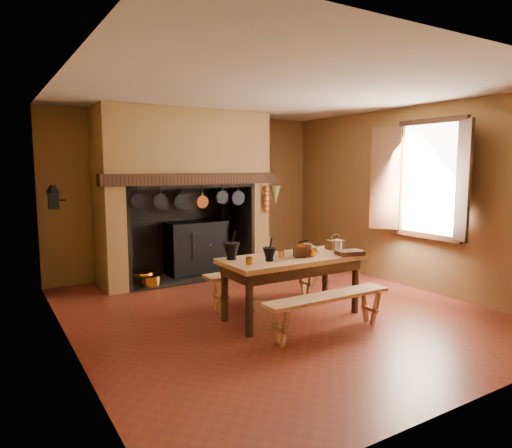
% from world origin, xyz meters
% --- Properties ---
extents(floor, '(5.50, 5.50, 0.00)m').
position_xyz_m(floor, '(0.00, 0.00, 0.00)').
color(floor, maroon).
rests_on(floor, ground).
extents(ceiling, '(5.50, 5.50, 0.00)m').
position_xyz_m(ceiling, '(0.00, 0.00, 2.80)').
color(ceiling, silver).
rests_on(ceiling, back_wall).
extents(back_wall, '(5.00, 0.02, 2.80)m').
position_xyz_m(back_wall, '(0.00, 2.75, 1.40)').
color(back_wall, brown).
rests_on(back_wall, floor).
extents(wall_left, '(0.02, 5.50, 2.80)m').
position_xyz_m(wall_left, '(-2.50, 0.00, 1.40)').
color(wall_left, brown).
rests_on(wall_left, floor).
extents(wall_right, '(0.02, 5.50, 2.80)m').
position_xyz_m(wall_right, '(2.50, 0.00, 1.40)').
color(wall_right, brown).
rests_on(wall_right, floor).
extents(wall_front, '(5.00, 0.02, 2.80)m').
position_xyz_m(wall_front, '(0.00, -2.75, 1.40)').
color(wall_front, brown).
rests_on(wall_front, floor).
extents(chimney_breast, '(2.95, 0.96, 2.80)m').
position_xyz_m(chimney_breast, '(-0.30, 2.31, 1.81)').
color(chimney_breast, brown).
rests_on(chimney_breast, floor).
extents(iron_range, '(1.12, 0.55, 1.60)m').
position_xyz_m(iron_range, '(-0.04, 2.45, 0.48)').
color(iron_range, black).
rests_on(iron_range, floor).
extents(hearth_pans, '(0.51, 0.62, 0.20)m').
position_xyz_m(hearth_pans, '(-1.05, 2.22, 0.09)').
color(hearth_pans, gold).
rests_on(hearth_pans, floor).
extents(hanging_pans, '(1.92, 0.29, 0.27)m').
position_xyz_m(hanging_pans, '(-0.34, 1.81, 1.36)').
color(hanging_pans, black).
rests_on(hanging_pans, chimney_breast).
extents(onion_string, '(0.12, 0.10, 0.46)m').
position_xyz_m(onion_string, '(1.00, 1.79, 1.33)').
color(onion_string, '#B26E20').
rests_on(onion_string, chimney_breast).
extents(herb_bunch, '(0.20, 0.20, 0.35)m').
position_xyz_m(herb_bunch, '(1.18, 1.79, 1.38)').
color(herb_bunch, brown).
rests_on(herb_bunch, chimney_breast).
extents(window, '(0.39, 1.75, 1.76)m').
position_xyz_m(window, '(2.35, -0.40, 1.70)').
color(window, white).
rests_on(window, wall_right).
extents(wall_coffee_mill, '(0.23, 0.16, 0.31)m').
position_xyz_m(wall_coffee_mill, '(-2.42, 1.55, 1.52)').
color(wall_coffee_mill, black).
rests_on(wall_coffee_mill, wall_left).
extents(work_table, '(1.79, 0.79, 0.77)m').
position_xyz_m(work_table, '(0.05, -0.29, 0.65)').
color(work_table, tan).
rests_on(work_table, floor).
extents(bench_front, '(1.62, 0.28, 0.46)m').
position_xyz_m(bench_front, '(0.05, -0.98, 0.34)').
color(bench_front, tan).
rests_on(bench_front, floor).
extents(bench_back, '(1.75, 0.31, 0.49)m').
position_xyz_m(bench_back, '(0.05, 0.34, 0.37)').
color(bench_back, tan).
rests_on(bench_back, floor).
extents(mortar_large, '(0.20, 0.20, 0.35)m').
position_xyz_m(mortar_large, '(-0.68, -0.06, 0.89)').
color(mortar_large, black).
rests_on(mortar_large, work_table).
extents(mortar_small, '(0.16, 0.16, 0.27)m').
position_xyz_m(mortar_small, '(-0.34, -0.37, 0.86)').
color(mortar_small, black).
rests_on(mortar_small, work_table).
extents(coffee_grinder, '(0.20, 0.18, 0.21)m').
position_xyz_m(coffee_grinder, '(0.11, -0.36, 0.85)').
color(coffee_grinder, '#361B11').
rests_on(coffee_grinder, work_table).
extents(brass_mug_a, '(0.09, 0.09, 0.09)m').
position_xyz_m(brass_mug_a, '(-0.65, -0.43, 0.82)').
color(brass_mug_a, gold).
rests_on(brass_mug_a, work_table).
extents(brass_mug_b, '(0.08, 0.08, 0.08)m').
position_xyz_m(brass_mug_b, '(-0.10, -0.26, 0.82)').
color(brass_mug_b, gold).
rests_on(brass_mug_b, work_table).
extents(mixing_bowl, '(0.37, 0.37, 0.07)m').
position_xyz_m(mixing_bowl, '(0.36, -0.18, 0.81)').
color(mixing_bowl, beige).
rests_on(mixing_bowl, work_table).
extents(stoneware_crock, '(0.13, 0.13, 0.15)m').
position_xyz_m(stoneware_crock, '(0.24, -0.35, 0.85)').
color(stoneware_crock, brown).
rests_on(stoneware_crock, work_table).
extents(glass_jar, '(0.10, 0.10, 0.16)m').
position_xyz_m(glass_jar, '(0.75, -0.35, 0.85)').
color(glass_jar, beige).
rests_on(glass_jar, work_table).
extents(wicker_basket, '(0.24, 0.18, 0.21)m').
position_xyz_m(wicker_basket, '(0.84, -0.18, 0.84)').
color(wicker_basket, '#472C15').
rests_on(wicker_basket, work_table).
extents(wooden_tray, '(0.37, 0.30, 0.06)m').
position_xyz_m(wooden_tray, '(0.73, -0.58, 0.80)').
color(wooden_tray, '#361B11').
rests_on(wooden_tray, work_table).
extents(brass_cup, '(0.14, 0.14, 0.10)m').
position_xyz_m(brass_cup, '(0.28, -0.42, 0.82)').
color(brass_cup, gold).
rests_on(brass_cup, work_table).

